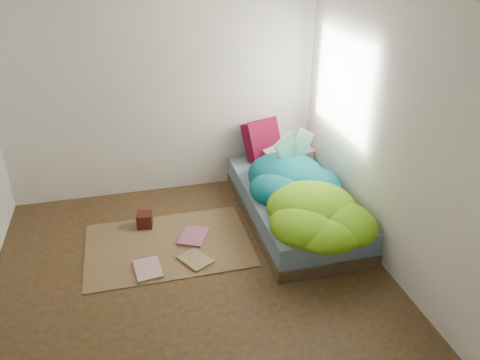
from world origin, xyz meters
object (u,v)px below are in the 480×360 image
(bed, at_px, (294,205))
(floor_book_b, at_px, (181,235))
(wooden_box, at_px, (145,220))
(pillow_magenta, at_px, (262,139))
(open_book, at_px, (295,136))
(floor_book_a, at_px, (135,272))

(bed, xyz_separation_m, floor_book_b, (-1.23, -0.06, -0.14))
(bed, xyz_separation_m, wooden_box, (-1.57, 0.22, -0.08))
(floor_book_b, bearing_deg, pillow_magenta, 66.81)
(pillow_magenta, height_order, open_book, open_book)
(bed, height_order, floor_book_b, bed)
(bed, height_order, pillow_magenta, pillow_magenta)
(pillow_magenta, bearing_deg, wooden_box, 178.68)
(bed, xyz_separation_m, open_book, (0.10, 0.34, 0.64))
(pillow_magenta, bearing_deg, floor_book_a, -164.59)
(floor_book_a, bearing_deg, floor_book_b, 38.78)
(open_book, relative_size, wooden_box, 2.87)
(open_book, xyz_separation_m, floor_book_a, (-1.82, -0.88, -0.79))
(open_book, bearing_deg, floor_book_a, -174.28)
(open_book, bearing_deg, floor_book_b, 176.65)
(pillow_magenta, xyz_separation_m, floor_book_b, (-1.14, -0.97, -0.54))
(bed, bearing_deg, wooden_box, 172.07)
(pillow_magenta, distance_m, open_book, 0.65)
(wooden_box, height_order, floor_book_b, wooden_box)
(pillow_magenta, relative_size, wooden_box, 3.01)
(open_book, bearing_deg, pillow_magenta, 88.67)
(pillow_magenta, relative_size, floor_book_b, 1.35)
(floor_book_a, xyz_separation_m, floor_book_b, (0.49, 0.48, 0.00))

